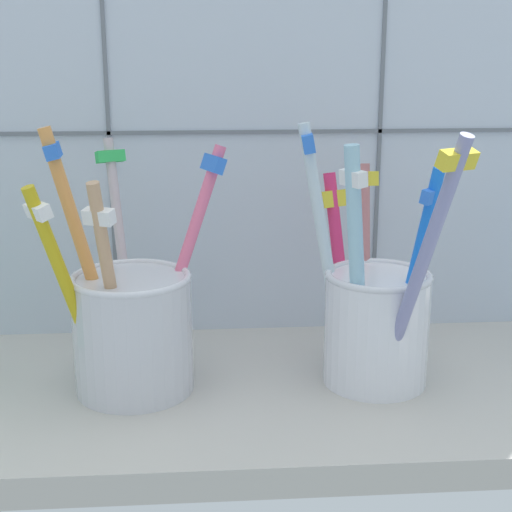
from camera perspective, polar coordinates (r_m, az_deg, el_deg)
counter_slab at (r=54.08cm, az=0.01°, el=-10.67°), size 64.00×22.00×2.00cm
tile_wall_back at (r=60.54cm, az=-0.84°, el=13.28°), size 64.00×2.20×45.00cm
toothbrush_cup_left at (r=52.04cm, az=-9.43°, el=-5.07°), size 12.77×10.85×18.16cm
toothbrush_cup_right at (r=52.99cm, az=8.98°, el=-4.40°), size 9.40×13.59×18.37cm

